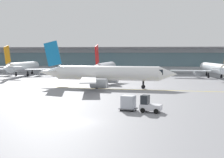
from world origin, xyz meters
TOP-DOWN VIEW (x-y plane):
  - ground_plane at (0.00, 0.00)m, footprint 400.00×400.00m
  - taxiway_centreline_stripe at (-1.53, 30.78)m, footprint 109.48×11.45m
  - terminal_concourse at (0.00, 88.03)m, footprint 188.57×11.00m
  - gate_airplane_1 at (-33.50, 64.25)m, footprint 27.05×29.01m
  - gate_airplane_2 at (-6.28, 62.30)m, footprint 27.10×29.17m
  - gate_airplane_3 at (26.35, 63.83)m, footprint 26.37×28.49m
  - taxiing_regional_jet at (-1.92, 32.82)m, footprint 30.36×28.08m
  - baggage_tug at (7.35, 6.52)m, footprint 2.88×2.17m
  - cargo_dolly_lead at (4.72, 7.25)m, footprint 2.45×2.10m

SIDE VIEW (x-z plane):
  - ground_plane at x=0.00m, z-range 0.00..0.00m
  - taxiway_centreline_stripe at x=-1.53m, z-range 0.00..0.01m
  - baggage_tug at x=7.35m, z-range -0.16..1.94m
  - cargo_dolly_lead at x=4.72m, z-range 0.08..2.02m
  - gate_airplane_3 at x=26.35m, z-range -1.89..7.55m
  - gate_airplane_1 at x=-33.50m, z-range -1.93..7.70m
  - gate_airplane_2 at x=-6.28m, z-range -1.93..7.73m
  - taxiing_regional_jet at x=-1.92m, z-range -2.01..8.04m
  - terminal_concourse at x=0.00m, z-range 0.12..9.72m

